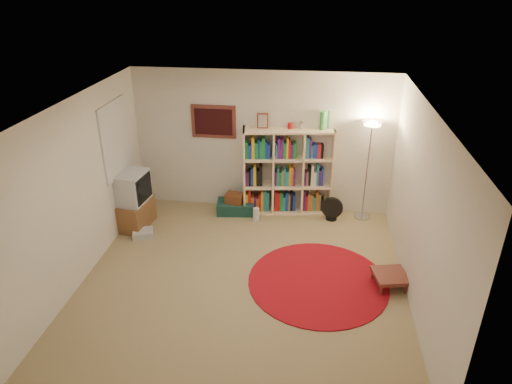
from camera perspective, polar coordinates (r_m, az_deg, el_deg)
room at (r=5.99m, az=-2.15°, el=-0.84°), size 4.54×4.54×2.54m
bookshelf at (r=8.06m, az=3.78°, el=2.52°), size 1.60×0.66×1.86m
floor_lamp at (r=7.75m, az=14.15°, el=6.48°), size 0.37×0.37×1.77m
floor_fan at (r=8.05m, az=9.48°, el=-2.09°), size 0.38×0.21×0.43m
tv_stand at (r=7.90m, az=-15.15°, el=-1.08°), size 0.55×0.73×1.00m
dvd_box at (r=7.77m, az=-13.94°, el=-5.03°), size 0.39×0.35×0.11m
suitcase at (r=8.25m, az=-2.59°, el=-1.85°), size 0.69×0.48×0.21m
wicker_basket at (r=8.13m, az=-2.69°, el=-0.77°), size 0.34×0.27×0.18m
paper_towel at (r=7.97m, az=0.02°, el=-2.81°), size 0.13×0.13×0.23m
red_rug at (r=6.61m, az=7.75°, el=-11.03°), size 1.97×1.97×0.02m
side_table at (r=6.64m, az=16.44°, el=-10.04°), size 0.53×0.53×0.20m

